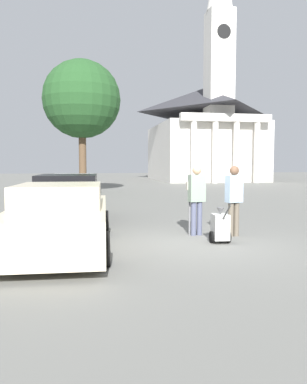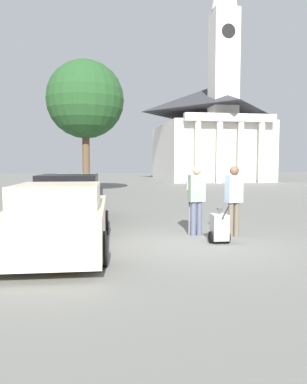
# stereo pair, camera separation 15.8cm
# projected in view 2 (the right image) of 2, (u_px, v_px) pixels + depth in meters

# --- Properties ---
(ground_plane) EXTENTS (120.00, 120.00, 0.00)m
(ground_plane) POSITION_uv_depth(u_px,v_px,m) (193.00, 244.00, 8.72)
(ground_plane) COLOR slate
(parked_car_cream) EXTENTS (2.25, 4.95, 1.44)m
(parked_car_cream) POSITION_uv_depth(u_px,v_px,m) (60.00, 219.00, 8.15)
(parked_car_cream) COLOR beige
(parked_car_cream) RESTS_ON ground_plane
(parked_car_black) EXTENTS (2.25, 5.01, 1.53)m
(parked_car_black) POSITION_uv_depth(u_px,v_px,m) (70.00, 201.00, 11.59)
(parked_car_black) COLOR black
(parked_car_black) RESTS_ON ground_plane
(parked_car_white) EXTENTS (2.19, 5.23, 1.44)m
(parked_car_white) POSITION_uv_depth(u_px,v_px,m) (75.00, 193.00, 15.10)
(parked_car_white) COLOR silver
(parked_car_white) RESTS_ON ground_plane
(parking_meter) EXTENTS (0.18, 0.09, 1.41)m
(parking_meter) POSITION_uv_depth(u_px,v_px,m) (189.00, 198.00, 9.75)
(parking_meter) COLOR slate
(parking_meter) RESTS_ON ground_plane
(person_worker) EXTENTS (0.45, 0.29, 1.82)m
(person_worker) POSITION_uv_depth(u_px,v_px,m) (196.00, 195.00, 9.68)
(person_worker) COLOR #515670
(person_worker) RESTS_ON ground_plane
(person_supervisor) EXTENTS (0.46, 0.32, 1.81)m
(person_supervisor) POSITION_uv_depth(u_px,v_px,m) (234.00, 196.00, 9.53)
(person_supervisor) COLOR #665B4C
(person_supervisor) RESTS_ON ground_plane
(equipment_cart) EXTENTS (0.49, 1.00, 1.00)m
(equipment_cart) POSITION_uv_depth(u_px,v_px,m) (219.00, 227.00, 8.79)
(equipment_cart) COLOR #B2B2AD
(equipment_cart) RESTS_ON ground_plane
(church) EXTENTS (10.44, 13.94, 23.44)m
(church) POSITION_uv_depth(u_px,v_px,m) (209.00, 128.00, 40.72)
(church) COLOR silver
(church) RESTS_ON ground_plane
(shade_tree) EXTENTS (4.63, 4.63, 7.98)m
(shade_tree) POSITION_uv_depth(u_px,v_px,m) (85.00, 100.00, 22.35)
(shade_tree) COLOR brown
(shade_tree) RESTS_ON ground_plane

